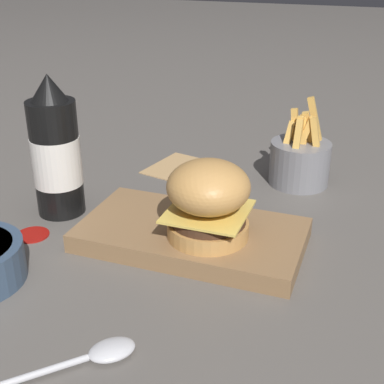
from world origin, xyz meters
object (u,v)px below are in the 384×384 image
Objects in this scene: burger at (208,200)px; ketchup_bottle at (56,154)px; serving_board at (192,235)px; spoon at (88,357)px; fries_basket at (300,161)px.

ketchup_bottle is at bearing 171.20° from burger.
ketchup_bottle reaches higher than serving_board.
burger reaches higher than serving_board.
spoon is at bearing -53.38° from ketchup_bottle.
fries_basket is at bearing 30.49° from spoon.
fries_basket is 0.50m from spoon.
burger is at bearing -105.60° from fries_basket.
burger is at bearing 33.17° from spoon.
burger is 0.24m from ketchup_bottle.
serving_board is 0.25m from spoon.
spoon is at bearing -103.29° from fries_basket.
burger is (0.03, -0.02, 0.06)m from serving_board.
ketchup_bottle is at bearing 80.41° from spoon.
serving_board is at bearing -5.59° from ketchup_bottle.
spoon is at bearing -93.80° from serving_board.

